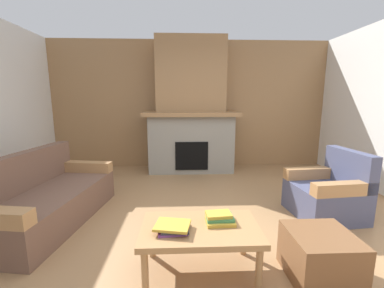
{
  "coord_description": "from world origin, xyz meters",
  "views": [
    {
      "loc": [
        -0.2,
        -2.54,
        1.5
      ],
      "look_at": [
        -0.05,
        0.87,
        0.87
      ],
      "focal_mm": 23.39,
      "sensor_mm": 36.0,
      "label": 1
    }
  ],
  "objects": [
    {
      "name": "fireplace",
      "position": [
        0.0,
        2.62,
        1.16
      ],
      "size": [
        1.9,
        0.82,
        2.7
      ],
      "color": "gray",
      "rests_on": "ground"
    },
    {
      "name": "ground",
      "position": [
        0.0,
        0.0,
        0.0
      ],
      "size": [
        9.0,
        9.0,
        0.0
      ],
      "primitive_type": "plane",
      "color": "#9E754C"
    },
    {
      "name": "ottoman",
      "position": [
        0.95,
        -0.7,
        0.2
      ],
      "size": [
        0.52,
        0.52,
        0.4
      ],
      "primitive_type": "cube",
      "color": "brown",
      "rests_on": "ground"
    },
    {
      "name": "armchair",
      "position": [
        1.68,
        0.42,
        0.29
      ],
      "size": [
        0.83,
        0.83,
        0.85
      ],
      "color": "#474C6B",
      "rests_on": "ground"
    },
    {
      "name": "book_stack_near_edge",
      "position": [
        -0.27,
        -0.65,
        0.46
      ],
      "size": [
        0.31,
        0.27,
        0.06
      ],
      "color": "#7A3D84",
      "rests_on": "coffee_table"
    },
    {
      "name": "wall_back_wood_panel",
      "position": [
        0.0,
        3.0,
        1.35
      ],
      "size": [
        6.0,
        0.12,
        2.7
      ],
      "primitive_type": "cube",
      "color": "#997047",
      "rests_on": "ground"
    },
    {
      "name": "book_stack_center",
      "position": [
        0.13,
        -0.53,
        0.47
      ],
      "size": [
        0.25,
        0.21,
        0.08
      ],
      "color": "gold",
      "rests_on": "coffee_table"
    },
    {
      "name": "coffee_table",
      "position": [
        -0.05,
        -0.59,
        0.38
      ],
      "size": [
        1.0,
        0.6,
        0.43
      ],
      "color": "#A87A4C",
      "rests_on": "ground"
    },
    {
      "name": "couch",
      "position": [
        -1.86,
        0.39,
        0.29
      ],
      "size": [
        1.09,
        1.9,
        0.85
      ],
      "color": "brown",
      "rests_on": "ground"
    }
  ]
}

